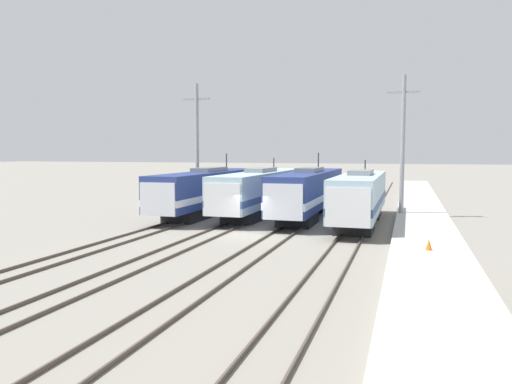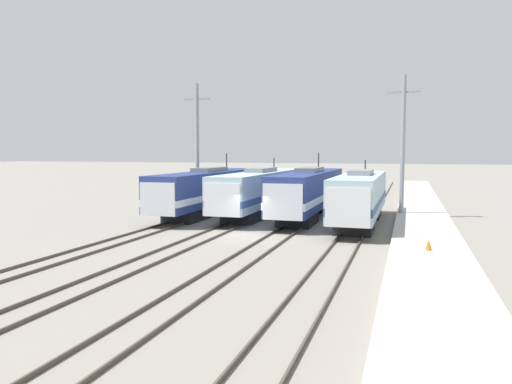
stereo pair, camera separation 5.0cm
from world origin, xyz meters
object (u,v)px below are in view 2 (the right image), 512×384
(locomotive_center_right, at_px, (308,192))
(locomotive_far_right, at_px, (360,197))
(catenary_tower_left, at_px, (197,145))
(locomotive_center_left, at_px, (260,191))
(traffic_cone, at_px, (429,245))
(catenary_tower_right, at_px, (403,144))
(locomotive_far_left, at_px, (208,190))

(locomotive_center_right, height_order, locomotive_far_right, locomotive_center_right)
(catenary_tower_left, bearing_deg, locomotive_center_right, -12.95)
(locomotive_center_right, xyz_separation_m, catenary_tower_left, (-10.93, 2.51, 3.88))
(locomotive_center_left, distance_m, traffic_cone, 19.51)
(catenary_tower_left, bearing_deg, locomotive_far_right, -19.16)
(catenary_tower_left, xyz_separation_m, catenary_tower_right, (18.22, 0.00, 0.00))
(locomotive_far_left, relative_size, catenary_tower_left, 1.65)
(catenary_tower_right, xyz_separation_m, traffic_cone, (1.58, -15.84, -5.34))
(locomotive_far_right, xyz_separation_m, catenary_tower_left, (-15.35, 5.33, 3.90))
(locomotive_far_right, bearing_deg, catenary_tower_left, 160.84)
(locomotive_far_right, relative_size, catenary_tower_left, 1.42)
(locomotive_far_right, bearing_deg, locomotive_center_left, 157.30)
(catenary_tower_left, bearing_deg, traffic_cone, -38.65)
(locomotive_center_right, height_order, catenary_tower_right, catenary_tower_right)
(locomotive_center_left, height_order, catenary_tower_right, catenary_tower_right)
(traffic_cone, bearing_deg, locomotive_center_left, 133.12)
(catenary_tower_right, height_order, traffic_cone, catenary_tower_right)
(locomotive_far_right, bearing_deg, locomotive_far_left, 168.04)
(locomotive_far_right, distance_m, catenary_tower_left, 16.71)
(locomotive_far_left, distance_m, locomotive_far_right, 13.56)
(catenary_tower_left, bearing_deg, locomotive_center_left, -14.10)
(traffic_cone, bearing_deg, catenary_tower_left, 141.35)
(locomotive_center_left, relative_size, catenary_tower_left, 1.65)
(locomotive_far_left, xyz_separation_m, traffic_cone, (17.72, -13.32, -1.43))
(catenary_tower_left, height_order, catenary_tower_right, same)
(locomotive_far_right, bearing_deg, locomotive_center_right, 147.46)
(locomotive_center_left, xyz_separation_m, locomotive_far_right, (8.84, -3.70, 0.02))
(locomotive_far_right, distance_m, traffic_cone, 11.50)
(catenary_tower_left, bearing_deg, locomotive_far_left, -50.45)
(locomotive_center_right, distance_m, locomotive_far_right, 5.24)
(locomotive_far_left, height_order, locomotive_center_right, locomotive_center_right)
(locomotive_far_left, relative_size, locomotive_far_right, 1.16)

